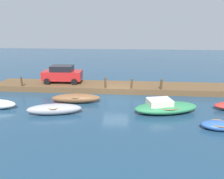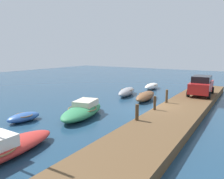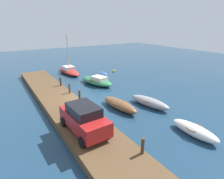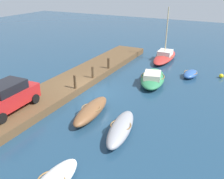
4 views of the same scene
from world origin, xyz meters
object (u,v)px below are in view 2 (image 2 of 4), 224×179
object	(u,v)px
mooring_post_east	(191,84)
mooring_post_west	(137,112)
dinghy_blue	(24,117)
parked_car	(201,85)
rowboat_white	(152,86)
rowboat_grey	(127,92)
rowboat_brown	(145,96)
mooring_post_mid_west	(155,103)
motorboat_green	(83,110)
mooring_post_mid_east	(167,96)

from	to	relation	value
mooring_post_east	mooring_post_west	bearing A→B (deg)	180.00
dinghy_blue	mooring_post_east	world-z (taller)	mooring_post_east
mooring_post_west	parked_car	xyz separation A→B (m)	(10.13, -1.71, 0.45)
rowboat_white	rowboat_grey	bearing A→B (deg)	170.82
mooring_post_east	rowboat_brown	bearing A→B (deg)	155.72
mooring_post_west	mooring_post_east	size ratio (longest dim) A/B	1.05
mooring_post_west	mooring_post_mid_west	world-z (taller)	mooring_post_mid_west
motorboat_green	mooring_post_west	bearing A→B (deg)	-107.17
mooring_post_west	mooring_post_east	world-z (taller)	mooring_post_west
rowboat_brown	mooring_post_east	size ratio (longest dim) A/B	4.64
dinghy_blue	rowboat_white	size ratio (longest dim) A/B	0.68
rowboat_white	mooring_post_mid_east	xyz separation A→B (m)	(-8.39, -4.72, 0.72)
dinghy_blue	mooring_post_mid_east	xyz separation A→B (m)	(8.12, -7.02, 0.80)
dinghy_blue	parked_car	distance (m)	15.62
dinghy_blue	mooring_post_west	bearing A→B (deg)	-62.51
dinghy_blue	mooring_post_mid_west	world-z (taller)	mooring_post_mid_west
rowboat_white	mooring_post_mid_east	world-z (taller)	mooring_post_mid_east
mooring_post_west	parked_car	bearing A→B (deg)	-9.59
dinghy_blue	mooring_post_mid_west	xyz separation A→B (m)	(5.58, -7.02, 0.76)
rowboat_brown	dinghy_blue	bearing A→B (deg)	152.18
dinghy_blue	motorboat_green	bearing A→B (deg)	-34.78
motorboat_green	mooring_post_mid_east	world-z (taller)	mooring_post_mid_east
rowboat_brown	mooring_post_west	xyz separation A→B (m)	(-7.58, -2.81, 0.65)
mooring_post_mid_east	rowboat_grey	bearing A→B (deg)	59.26
mooring_post_west	mooring_post_mid_east	size ratio (longest dim) A/B	0.91
rowboat_grey	rowboat_white	distance (m)	5.20
motorboat_green	rowboat_brown	xyz separation A→B (m)	(7.34, -1.62, -0.06)
rowboat_white	parked_car	world-z (taller)	parked_car
parked_car	mooring_post_west	bearing A→B (deg)	167.85
rowboat_grey	mooring_post_mid_east	distance (m)	6.36
rowboat_grey	mooring_post_mid_west	distance (m)	7.96
rowboat_white	mooring_post_mid_west	size ratio (longest dim) A/B	3.49
rowboat_brown	parked_car	world-z (taller)	parked_car
rowboat_brown	mooring_post_mid_west	distance (m)	5.58
mooring_post_mid_east	dinghy_blue	bearing A→B (deg)	139.14
motorboat_green	rowboat_brown	size ratio (longest dim) A/B	1.23
motorboat_green	rowboat_brown	bearing A→B (deg)	-26.46
parked_car	rowboat_white	bearing A→B (deg)	58.08
motorboat_green	parked_car	size ratio (longest dim) A/B	1.28
mooring_post_mid_east	motorboat_green	bearing A→B (deg)	139.10
rowboat_white	mooring_post_west	bearing A→B (deg)	-162.29
rowboat_grey	dinghy_blue	distance (m)	11.47
dinghy_blue	mooring_post_mid_west	distance (m)	9.00
rowboat_brown	mooring_post_west	distance (m)	8.11
rowboat_grey	mooring_post_east	distance (m)	7.57
motorboat_green	mooring_post_west	xyz separation A→B (m)	(-0.24, -4.43, 0.59)
rowboat_grey	rowboat_brown	world-z (taller)	rowboat_grey
rowboat_grey	motorboat_green	xyz separation A→B (m)	(-8.35, -1.01, 0.06)
rowboat_brown	mooring_post_mid_east	bearing A→B (deg)	-133.98
mooring_post_east	dinghy_blue	bearing A→B (deg)	157.04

